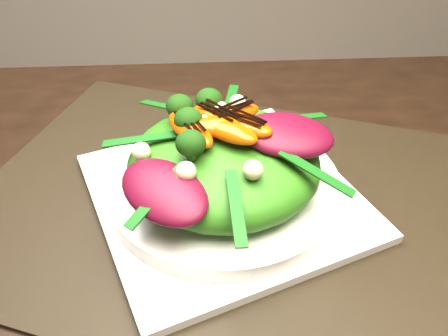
{
  "coord_description": "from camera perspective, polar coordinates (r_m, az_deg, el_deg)",
  "views": [
    {
      "loc": [
        0.09,
        -0.31,
        1.11
      ],
      "look_at": [
        0.11,
        0.09,
        0.8
      ],
      "focal_mm": 38.0,
      "sensor_mm": 36.0,
      "label": 1
    }
  ],
  "objects": [
    {
      "name": "dining_table",
      "position": [
        0.5,
        -12.43,
        -13.28
      ],
      "size": [
        1.6,
        0.9,
        0.75
      ],
      "primitive_type": "cube",
      "color": "black",
      "rests_on": "floor"
    },
    {
      "name": "plate_base",
      "position": [
        0.53,
        -0.0,
        -3.31
      ],
      "size": [
        0.35,
        0.35,
        0.01
      ],
      "primitive_type": "cube",
      "rotation": [
        0.0,
        0.0,
        0.37
      ],
      "color": "silver",
      "rests_on": "placemat"
    },
    {
      "name": "radicchio_leaf",
      "position": [
        0.48,
        7.6,
        3.97
      ],
      "size": [
        0.1,
        0.07,
        0.02
      ],
      "primitive_type": "ellipsoid",
      "rotation": [
        0.0,
        0.0,
        -0.11
      ],
      "color": "#420716",
      "rests_on": "lettuce_mound"
    },
    {
      "name": "lettuce_mound",
      "position": [
        0.5,
        0.0,
        0.7
      ],
      "size": [
        0.23,
        0.23,
        0.07
      ],
      "primitive_type": "ellipsoid",
      "rotation": [
        0.0,
        0.0,
        0.11
      ],
      "color": "#2D6713",
      "rests_on": "salad_bowl"
    },
    {
      "name": "orange_segment",
      "position": [
        0.48,
        -0.77,
        5.38
      ],
      "size": [
        0.07,
        0.04,
        0.02
      ],
      "primitive_type": "ellipsoid",
      "rotation": [
        0.0,
        0.0,
        -0.22
      ],
      "color": "#C83703",
      "rests_on": "lettuce_mound"
    },
    {
      "name": "balsamic_drizzle",
      "position": [
        0.48,
        -0.78,
        6.34
      ],
      "size": [
        0.05,
        0.01,
        0.0
      ],
      "primitive_type": "cube",
      "rotation": [
        0.0,
        0.0,
        -0.22
      ],
      "color": "black",
      "rests_on": "orange_segment"
    },
    {
      "name": "salad_bowl",
      "position": [
        0.52,
        0.0,
        -2.11
      ],
      "size": [
        0.26,
        0.26,
        0.02
      ],
      "primitive_type": "cylinder",
      "rotation": [
        0.0,
        0.0,
        -0.01
      ],
      "color": "silver",
      "rests_on": "plate_base"
    },
    {
      "name": "broccoli_floret",
      "position": [
        0.49,
        -6.0,
        6.71
      ],
      "size": [
        0.05,
        0.05,
        0.04
      ],
      "primitive_type": "sphere",
      "rotation": [
        0.0,
        0.0,
        -0.14
      ],
      "color": "black",
      "rests_on": "lettuce_mound"
    },
    {
      "name": "placemat",
      "position": [
        0.54,
        0.0,
        -3.91
      ],
      "size": [
        0.67,
        0.59,
        0.0
      ],
      "primitive_type": "cube",
      "rotation": [
        0.0,
        0.0,
        -0.36
      ],
      "color": "black",
      "rests_on": "dining_table"
    },
    {
      "name": "macadamia_nut",
      "position": [
        0.44,
        3.68,
        0.99
      ],
      "size": [
        0.02,
        0.02,
        0.02
      ],
      "primitive_type": "sphere",
      "rotation": [
        0.0,
        0.0,
        0.16
      ],
      "color": "beige",
      "rests_on": "lettuce_mound"
    }
  ]
}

